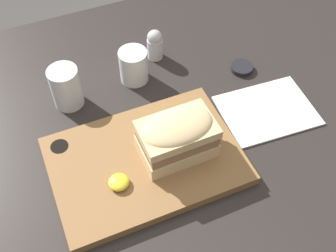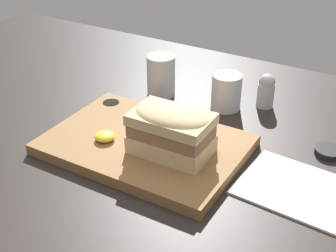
{
  "view_description": "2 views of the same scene",
  "coord_description": "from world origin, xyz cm",
  "px_view_note": "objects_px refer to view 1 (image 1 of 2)",
  "views": [
    {
      "loc": [
        -13.86,
        -47.57,
        68.64
      ],
      "look_at": [
        4.71,
        -3.73,
        9.16
      ],
      "focal_mm": 45.0,
      "sensor_mm": 36.0,
      "label": 1
    },
    {
      "loc": [
        39.27,
        -64.84,
        49.0
      ],
      "look_at": [
        5.32,
        -6.96,
        9.6
      ],
      "focal_mm": 50.0,
      "sensor_mm": 36.0,
      "label": 2
    }
  ],
  "objects_px": {
    "sandwich": "(177,136)",
    "napkin": "(267,110)",
    "salt_shaker": "(155,44)",
    "condiment_dish": "(242,68)",
    "wine_glass": "(134,67)",
    "serving_board": "(145,161)",
    "water_glass": "(66,89)"
  },
  "relations": [
    {
      "from": "sandwich",
      "to": "napkin",
      "type": "distance_m",
      "value": 0.23
    },
    {
      "from": "serving_board",
      "to": "sandwich",
      "type": "distance_m",
      "value": 0.08
    },
    {
      "from": "sandwich",
      "to": "condiment_dish",
      "type": "bearing_deg",
      "value": 34.94
    },
    {
      "from": "serving_board",
      "to": "napkin",
      "type": "relative_size",
      "value": 1.76
    },
    {
      "from": "water_glass",
      "to": "salt_shaker",
      "type": "distance_m",
      "value": 0.23
    },
    {
      "from": "salt_shaker",
      "to": "sandwich",
      "type": "bearing_deg",
      "value": -103.76
    },
    {
      "from": "wine_glass",
      "to": "napkin",
      "type": "relative_size",
      "value": 0.38
    },
    {
      "from": "wine_glass",
      "to": "salt_shaker",
      "type": "xyz_separation_m",
      "value": [
        0.07,
        0.05,
        0.0
      ]
    },
    {
      "from": "serving_board",
      "to": "water_glass",
      "type": "height_order",
      "value": "water_glass"
    },
    {
      "from": "wine_glass",
      "to": "condiment_dish",
      "type": "relative_size",
      "value": 1.51
    },
    {
      "from": "wine_glass",
      "to": "condiment_dish",
      "type": "height_order",
      "value": "wine_glass"
    },
    {
      "from": "wine_glass",
      "to": "napkin",
      "type": "height_order",
      "value": "wine_glass"
    },
    {
      "from": "condiment_dish",
      "to": "water_glass",
      "type": "bearing_deg",
      "value": 171.9
    },
    {
      "from": "serving_board",
      "to": "sandwich",
      "type": "xyz_separation_m",
      "value": [
        0.06,
        -0.01,
        0.06
      ]
    },
    {
      "from": "sandwich",
      "to": "salt_shaker",
      "type": "height_order",
      "value": "sandwich"
    },
    {
      "from": "salt_shaker",
      "to": "serving_board",
      "type": "bearing_deg",
      "value": -115.53
    },
    {
      "from": "wine_glass",
      "to": "napkin",
      "type": "distance_m",
      "value": 0.3
    },
    {
      "from": "napkin",
      "to": "salt_shaker",
      "type": "xyz_separation_m",
      "value": [
        -0.15,
        0.25,
        0.04
      ]
    },
    {
      "from": "napkin",
      "to": "salt_shaker",
      "type": "distance_m",
      "value": 0.29
    },
    {
      "from": "sandwich",
      "to": "wine_glass",
      "type": "bearing_deg",
      "value": 90.17
    },
    {
      "from": "sandwich",
      "to": "wine_glass",
      "type": "distance_m",
      "value": 0.23
    },
    {
      "from": "napkin",
      "to": "condiment_dish",
      "type": "relative_size",
      "value": 3.95
    },
    {
      "from": "wine_glass",
      "to": "condiment_dish",
      "type": "xyz_separation_m",
      "value": [
        0.23,
        -0.07,
        -0.03
      ]
    },
    {
      "from": "sandwich",
      "to": "condiment_dish",
      "type": "xyz_separation_m",
      "value": [
        0.23,
        0.16,
        -0.06
      ]
    },
    {
      "from": "sandwich",
      "to": "water_glass",
      "type": "height_order",
      "value": "sandwich"
    },
    {
      "from": "serving_board",
      "to": "condiment_dish",
      "type": "height_order",
      "value": "serving_board"
    },
    {
      "from": "serving_board",
      "to": "napkin",
      "type": "height_order",
      "value": "serving_board"
    },
    {
      "from": "serving_board",
      "to": "sandwich",
      "type": "bearing_deg",
      "value": -8.5
    },
    {
      "from": "sandwich",
      "to": "wine_glass",
      "type": "relative_size",
      "value": 1.8
    },
    {
      "from": "salt_shaker",
      "to": "condiment_dish",
      "type": "distance_m",
      "value": 0.2
    },
    {
      "from": "water_glass",
      "to": "wine_glass",
      "type": "bearing_deg",
      "value": 5.03
    },
    {
      "from": "water_glass",
      "to": "condiment_dish",
      "type": "xyz_separation_m",
      "value": [
        0.38,
        -0.05,
        -0.03
      ]
    }
  ]
}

